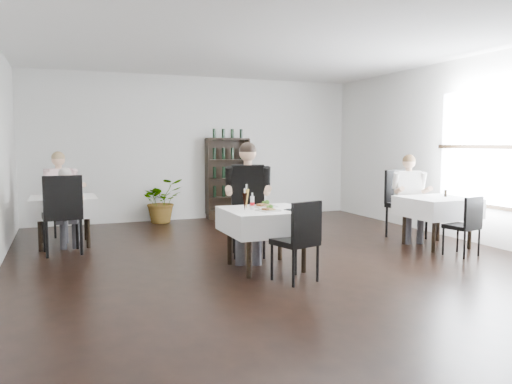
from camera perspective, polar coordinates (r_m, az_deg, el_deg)
room_shell at (r=6.42m, az=3.60°, el=4.65°), size 9.00×9.00×9.00m
window_right at (r=8.49m, az=25.47°, el=4.34°), size 0.06×2.30×1.85m
wine_shelf at (r=10.69m, az=-3.26°, el=1.50°), size 0.90×0.28×1.75m
main_table at (r=6.38m, az=1.11°, el=-3.28°), size 1.03×1.03×0.77m
left_table at (r=8.38m, az=-21.14°, el=-1.54°), size 0.98×0.98×0.77m
right_table at (r=8.23m, az=19.97°, el=-1.62°), size 0.98×0.98×0.77m
potted_tree at (r=10.26m, az=-10.72°, el=-0.97°), size 0.94×0.85×0.90m
main_chair_far at (r=7.17m, az=-0.92°, el=-2.62°), size 0.57×0.58×1.02m
main_chair_near at (r=5.76m, az=4.99°, el=-5.04°), size 0.54×0.54×0.95m
left_chair_far at (r=9.00m, az=-20.66°, el=-1.35°), size 0.56×0.56×1.01m
left_chair_near at (r=7.67m, az=-21.26°, el=-1.87°), size 0.57×0.58×1.16m
right_chair_far at (r=8.84m, az=16.43°, el=-0.79°), size 0.59×0.59×1.15m
right_chair_near at (r=7.67m, az=22.89°, el=-3.20°), size 0.47×0.47×0.86m
diner_main at (r=6.82m, az=-0.93°, el=0.00°), size 0.70×0.74×1.62m
diner_left_far at (r=8.85m, az=-21.37°, el=0.34°), size 0.66×0.70×1.47m
diner_left_near at (r=7.82m, az=-20.86°, el=-1.20°), size 0.50×0.51×1.26m
diner_right_far at (r=8.56m, az=17.14°, el=0.13°), size 0.61×0.65×1.42m
plate_far at (r=6.54m, az=0.92°, el=-1.56°), size 0.32×0.32×0.09m
plate_near at (r=6.17m, az=1.43°, el=-2.02°), size 0.29×0.29×0.07m
pilsner_dark at (r=6.16m, az=-1.30°, el=-1.12°), size 0.07×0.07×0.28m
pilsner_lager at (r=6.38m, az=-1.10°, el=-0.76°), size 0.07×0.07×0.31m
coke_bottle at (r=6.30m, az=-0.43°, el=-1.24°), size 0.05×0.05×0.21m
napkin_cutlery at (r=6.28m, az=4.16°, el=-2.01°), size 0.21×0.18×0.02m
pepper_mill at (r=8.36m, az=20.84°, el=-0.14°), size 0.05×0.05×0.11m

